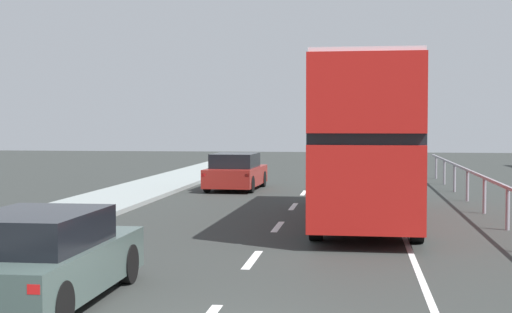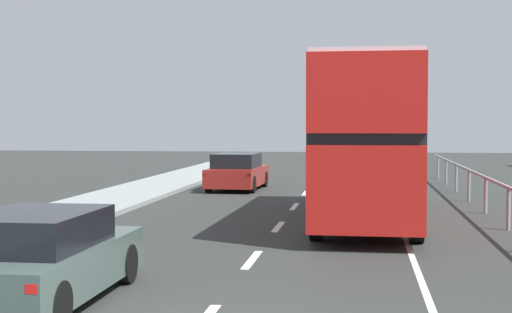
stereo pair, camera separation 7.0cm
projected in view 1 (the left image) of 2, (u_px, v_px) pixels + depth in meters
The scene contains 4 objects.
lane_paint_markings at pixel (355, 239), 17.38m from camera, with size 3.20×46.00×0.01m.
double_decker_bus_red at pixel (368, 138), 20.50m from camera, with size 2.65×10.32×4.15m.
hatchback_car_near at pixel (41, 259), 11.23m from camera, with size 1.86×4.32×1.35m.
sedan_car_ahead at pixel (236, 172), 30.27m from camera, with size 1.99×4.27×1.42m.
Camera 1 is at (1.99, -8.70, 2.63)m, focal length 54.37 mm.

